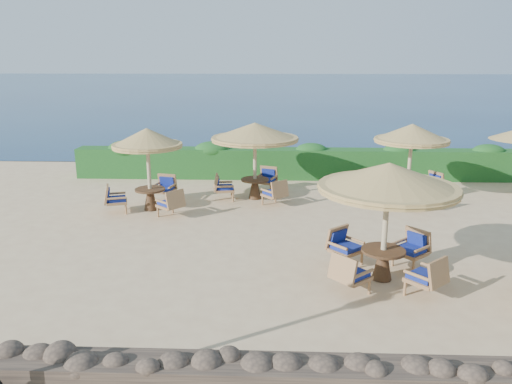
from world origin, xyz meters
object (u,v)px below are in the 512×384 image
Objects in this scene: cafe_set_0 at (387,198)px; cafe_set_4 at (411,149)px; cafe_set_2 at (148,157)px; cafe_set_3 at (255,143)px.

cafe_set_4 is (2.12, 6.29, -0.05)m from cafe_set_0.
cafe_set_2 is (-6.40, 4.95, -0.14)m from cafe_set_0.
cafe_set_0 is at bearing -108.63° from cafe_set_4.
cafe_set_3 and cafe_set_4 have the same top height.
cafe_set_4 is (8.53, 1.34, 0.09)m from cafe_set_2.
cafe_set_3 is at bearing 178.78° from cafe_set_4.
cafe_set_0 is 1.01× the size of cafe_set_3.
cafe_set_2 is at bearing -171.09° from cafe_set_4.
cafe_set_2 and cafe_set_3 have the same top height.
cafe_set_2 and cafe_set_4 have the same top height.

